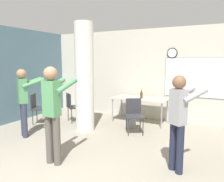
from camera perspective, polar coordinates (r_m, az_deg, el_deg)
name	(u,v)px	position (r m, az deg, el deg)	size (l,w,h in m)	color
wall_left_accent	(3,76)	(6.96, -26.69, 3.55)	(0.12, 7.00, 2.80)	slate
wall_back	(150,74)	(6.97, 9.87, 4.29)	(8.00, 0.15, 2.80)	beige
support_pillar	(84,77)	(5.71, -7.22, 3.54)	(0.49, 0.49, 2.80)	silver
folding_table	(140,100)	(6.51, 7.28, -2.24)	(1.60, 0.76, 0.73)	beige
bottle_on_table	(141,95)	(6.43, 7.69, -1.07)	(0.08, 0.08, 0.25)	#4C3319
waste_bin	(131,121)	(6.09, 4.96, -7.69)	(0.28, 0.28, 0.38)	gray
chair_by_left_wall	(38,106)	(6.73, -18.76, -3.81)	(0.59, 0.59, 0.87)	#2D2D33
chair_near_pillar	(73,105)	(6.64, -10.12, -3.64)	(0.61, 0.61, 0.87)	#2D2D33
chair_table_front	(134,113)	(5.58, 5.82, -5.79)	(0.60, 0.60, 0.87)	#2D2D33
person_playing_side	(179,116)	(3.71, 17.09, -6.25)	(0.58, 0.66, 1.61)	#1E2338
person_watching_back	(24,97)	(5.60, -22.03, -1.56)	(0.56, 0.66, 1.64)	#2D3347
person_playing_front	(53,108)	(3.96, -15.17, -4.19)	(0.38, 0.68, 1.74)	#514C47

